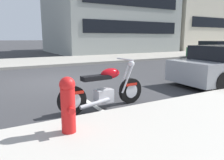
% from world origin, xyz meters
% --- Properties ---
extents(ground_plane, '(260.00, 260.00, 0.00)m').
position_xyz_m(ground_plane, '(0.00, 0.00, 0.00)').
color(ground_plane, '#333335').
extents(sidewalk_far_curb, '(120.00, 5.00, 0.14)m').
position_xyz_m(sidewalk_far_curb, '(12.00, 6.52, 0.07)').
color(sidewalk_far_curb, gray).
rests_on(sidewalk_far_curb, ground).
extents(parking_stall_stripe, '(0.12, 2.20, 0.01)m').
position_xyz_m(parking_stall_stripe, '(0.00, -3.42, 0.00)').
color(parking_stall_stripe, silver).
rests_on(parking_stall_stripe, ground).
extents(parked_motorcycle, '(2.14, 0.62, 1.11)m').
position_xyz_m(parked_motorcycle, '(0.14, -3.61, 0.42)').
color(parked_motorcycle, black).
rests_on(parked_motorcycle, ground).
extents(car_opposite_curb, '(4.71, 2.05, 1.32)m').
position_xyz_m(car_opposite_curb, '(13.83, 3.45, 0.62)').
color(car_opposite_curb, '#236638').
rests_on(car_opposite_curb, ground).
extents(fire_hydrant, '(0.24, 0.36, 0.87)m').
position_xyz_m(fire_hydrant, '(-1.08, -4.74, 0.60)').
color(fire_hydrant, red).
rests_on(fire_hydrant, sidewalk_near_curb).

